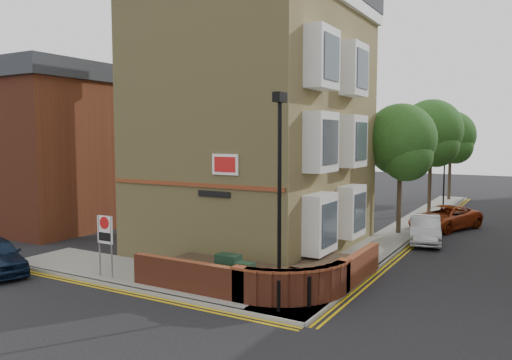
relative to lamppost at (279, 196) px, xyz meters
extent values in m
plane|color=black|center=(-1.60, -1.20, -3.34)|extent=(120.00, 120.00, 0.00)
cube|color=gray|center=(-5.10, 0.30, -3.28)|extent=(13.00, 3.00, 0.12)
cube|color=gray|center=(0.40, 14.80, -3.28)|extent=(2.00, 32.00, 0.12)
cube|color=gray|center=(-5.10, -1.20, -3.28)|extent=(13.00, 0.15, 0.12)
cube|color=gray|center=(1.40, 14.80, -3.28)|extent=(0.15, 32.00, 0.12)
cube|color=gold|center=(-5.10, -1.45, -3.34)|extent=(13.00, 0.28, 0.01)
cube|color=gold|center=(1.65, 14.80, -3.34)|extent=(0.28, 32.00, 0.01)
cube|color=tan|center=(-4.60, 6.80, 2.28)|extent=(8.00, 10.00, 11.00)
cube|color=brown|center=(-4.60, 1.77, -0.02)|extent=(7.80, 0.06, 0.15)
cube|color=white|center=(-3.10, 1.76, 0.78)|extent=(1.10, 0.05, 0.75)
cube|color=black|center=(-3.60, 1.76, -0.32)|extent=(1.40, 0.04, 0.22)
cylinder|color=black|center=(0.00, 0.00, -0.22)|extent=(0.12, 0.12, 6.00)
cylinder|color=black|center=(0.00, 0.00, -2.82)|extent=(0.20, 0.20, 0.80)
cube|color=black|center=(0.00, 0.00, 2.93)|extent=(0.25, 0.50, 0.30)
cube|color=black|center=(-1.90, 0.10, -2.62)|extent=(0.80, 0.45, 1.20)
cube|color=black|center=(-1.10, -0.20, -2.67)|extent=(0.55, 0.40, 1.10)
cylinder|color=black|center=(0.40, -0.80, -2.77)|extent=(0.11, 0.11, 0.90)
cylinder|color=black|center=(1.00, 0.00, -2.77)|extent=(0.11, 0.11, 0.90)
cylinder|color=slate|center=(-6.90, -0.70, -2.12)|extent=(0.06, 0.06, 2.20)
cylinder|color=slate|center=(-6.30, -0.70, -2.12)|extent=(0.06, 0.06, 2.20)
cube|color=white|center=(-6.60, -0.70, -1.52)|extent=(0.72, 0.04, 1.00)
cylinder|color=red|center=(-6.60, -0.73, -1.27)|extent=(0.44, 0.02, 0.44)
cube|color=brown|center=(-16.60, 6.80, 0.66)|extent=(6.00, 10.00, 8.00)
cube|color=#282A30|center=(-16.60, 6.80, 5.16)|extent=(6.40, 10.40, 1.00)
cylinder|color=#382B1E|center=(0.40, 12.80, -0.95)|extent=(0.24, 0.24, 4.55)
sphere|color=#274D19|center=(0.40, 12.80, 1.65)|extent=(3.64, 3.64, 3.64)
sphere|color=#274D19|center=(0.80, 12.50, 0.81)|extent=(2.60, 2.60, 2.60)
sphere|color=#274D19|center=(0.10, 13.20, 1.20)|extent=(2.86, 2.86, 2.86)
cylinder|color=#382B1E|center=(0.40, 20.80, -0.70)|extent=(0.24, 0.24, 5.04)
sphere|color=#274D19|center=(0.40, 20.80, 2.18)|extent=(4.03, 4.03, 4.03)
sphere|color=#274D19|center=(0.80, 20.50, 1.24)|extent=(2.88, 2.88, 2.88)
sphere|color=#274D19|center=(0.10, 21.20, 1.67)|extent=(3.17, 3.17, 3.17)
cylinder|color=#382B1E|center=(0.40, 28.80, -0.84)|extent=(0.24, 0.24, 4.76)
sphere|color=#274D19|center=(0.40, 28.80, 1.88)|extent=(3.81, 3.81, 3.81)
sphere|color=#274D19|center=(0.80, 28.50, 0.99)|extent=(2.72, 2.72, 2.72)
sphere|color=#274D19|center=(0.10, 29.20, 1.40)|extent=(2.99, 2.99, 2.99)
cylinder|color=black|center=(0.80, 23.80, -1.62)|extent=(0.10, 0.10, 3.20)
imported|color=black|center=(0.80, 23.80, 0.48)|extent=(0.20, 0.16, 1.00)
imported|color=#A3A6AA|center=(2.00, 11.44, -2.70)|extent=(2.20, 4.13, 1.29)
imported|color=#92300F|center=(2.23, 15.62, -2.69)|extent=(3.81, 5.17, 1.31)
camera|label=1|loc=(6.77, -13.17, 1.78)|focal=35.00mm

